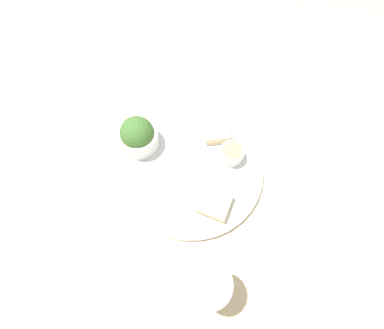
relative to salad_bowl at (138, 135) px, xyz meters
The scene contains 7 objects.
ground_plane 0.16m from the salad_bowl, 146.03° to the right, with size 4.00×4.00×0.00m, color #C6B289.
dinner_plate 0.16m from the salad_bowl, 146.03° to the right, with size 0.35×0.35×0.01m.
salad_bowl is the anchor object (origin of this frame).
sauce_ramekin 0.23m from the salad_bowl, 128.30° to the right, with size 0.06×0.06×0.04m.
cheese_toast_near 0.20m from the salad_bowl, 108.59° to the right, with size 0.10×0.09×0.03m.
cheese_toast_far 0.25m from the salad_bowl, 159.73° to the right, with size 0.10×0.10×0.03m.
wine_glass 0.38m from the salad_bowl, behind, with size 0.09×0.09×0.15m.
Camera 1 is at (-0.25, 0.13, 0.69)m, focal length 28.00 mm.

